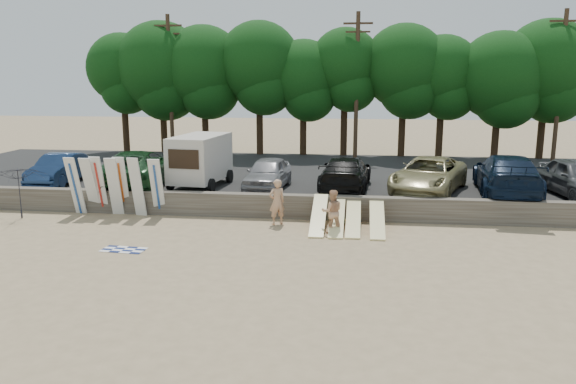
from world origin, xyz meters
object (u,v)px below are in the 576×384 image
car_1 (138,168)px  beach_umbrella (19,193)px  box_trailer (200,158)px  car_2 (268,173)px  car_5 (507,174)px  car_4 (429,175)px  beachgoer_b (332,212)px  car_3 (346,173)px  car_0 (60,169)px  beachgoer_a (277,202)px  cooler (340,219)px

car_1 → beach_umbrella: 5.47m
box_trailer → car_2: size_ratio=0.94×
car_2 → car_5: size_ratio=0.70×
car_4 → beachgoer_b: car_4 is taller
car_3 → car_5: 7.12m
car_0 → beach_umbrella: (0.46, -4.14, -0.33)m
car_5 → car_0: bearing=6.0°
car_0 → car_1: bearing=-2.2°
beachgoer_b → beach_umbrella: bearing=-12.5°
beachgoer_b → car_1: bearing=-36.5°
box_trailer → car_5: 13.96m
car_0 → beachgoer_a: size_ratio=2.37×
car_4 → beachgoer_b: 6.42m
cooler → beachgoer_b: bearing=-94.0°
box_trailer → beachgoer_a: bearing=-36.5°
car_3 → cooler: bearing=92.2°
car_1 → beachgoer_b: car_1 is taller
car_4 → cooler: bearing=-118.8°
car_0 → cooler: size_ratio=11.50×
car_0 → cooler: bearing=-15.7°
beachgoer_a → beach_umbrella: beach_umbrella is taller
car_5 → beach_umbrella: bearing=17.4°
cooler → beach_umbrella: size_ratio=0.16×
car_1 → car_5: car_5 is taller
car_5 → cooler: car_5 is taller
car_1 → car_4: size_ratio=1.09×
car_3 → car_5: bearing=-177.5°
beachgoer_a → car_3: bearing=-152.2°
box_trailer → car_2: (3.26, -0.22, -0.63)m
car_2 → car_5: bearing=4.8°
car_3 → car_2: bearing=10.3°
beachgoer_a → car_5: bearing=172.1°
beachgoer_a → beach_umbrella: bearing=-27.2°
beach_umbrella → car_5: bearing=12.0°
car_0 → car_3: (13.84, 0.40, 0.04)m
box_trailer → car_4: (10.57, -0.00, -0.58)m
car_2 → car_4: size_ratio=0.76×
beach_umbrella → beachgoer_a: bearing=2.4°
box_trailer → beach_umbrella: 7.91m
car_1 → car_5: (16.99, 0.17, 0.03)m
car_5 → beachgoer_a: size_ratio=3.31×
beachgoer_a → cooler: bearing=161.7°
car_1 → car_3: car_1 is taller
car_3 → cooler: car_3 is taller
car_1 → car_2: (6.29, -0.03, -0.12)m
beach_umbrella → box_trailer: bearing=33.7°
beachgoer_a → beach_umbrella: (-10.77, -0.45, 0.17)m
car_2 → beach_umbrella: bearing=-153.4°
car_1 → car_0: bearing=-6.4°
car_2 → box_trailer: bearing=179.9°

